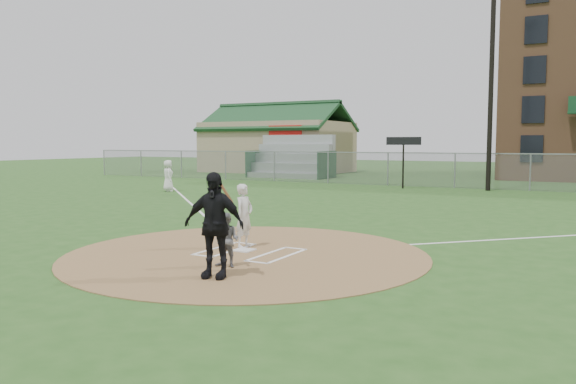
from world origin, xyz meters
The scene contains 14 objects.
ground centered at (0.00, 0.00, 0.00)m, with size 140.00×140.00×0.00m, color #264F1B.
dirt_circle centered at (0.00, 0.00, 0.01)m, with size 8.40×8.40×0.02m, color olive.
home_plate centered at (-0.23, 0.23, 0.03)m, with size 0.44×0.44×0.03m, color silver.
foul_line_third centered at (-9.00, 9.00, 0.01)m, with size 0.10×24.00×0.01m, color white.
catcher centered at (0.44, -1.44, 0.59)m, with size 0.55×0.43×1.13m, color slate.
umpire centered at (0.73, -2.28, 1.03)m, with size 1.19×0.49×2.02m, color black.
ondeck_player centered at (-12.91, 12.27, 0.84)m, with size 0.82×0.53×1.68m, color silver.
batters_boxes centered at (0.00, 0.15, 0.03)m, with size 2.08×1.88×0.01m.
batter_at_plate centered at (-0.47, 0.61, 0.81)m, with size 0.57×1.00×1.78m.
outfield_fence centered at (0.00, 22.00, 1.02)m, with size 56.08×0.08×2.03m.
bleachers centered at (-13.00, 26.20, 1.59)m, with size 6.08×3.20×3.20m.
clubhouse centered at (-18.00, 32.99, 2.39)m, with size 12.20×8.71×6.23m.
light_pole centered at (2.00, 21.00, 6.61)m, with size 1.20×0.30×12.22m.
scoreboard_sign centered at (-2.50, 20.20, 2.39)m, with size 2.00×0.10×2.93m.
Camera 1 is at (7.03, -10.85, 2.58)m, focal length 35.00 mm.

